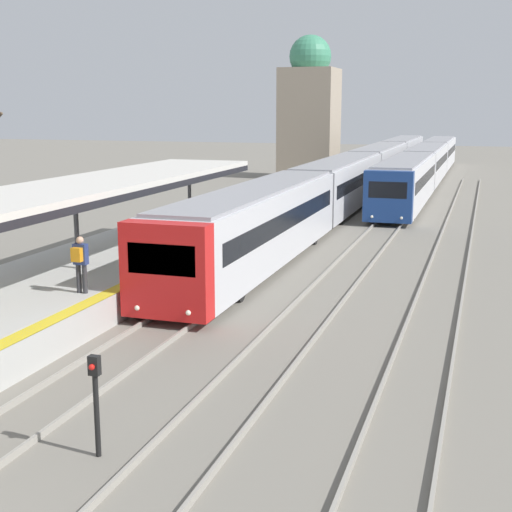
{
  "coord_description": "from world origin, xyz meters",
  "views": [
    {
      "loc": [
        8.53,
        -5.4,
        6.2
      ],
      "look_at": [
        1.83,
        15.31,
        1.67
      ],
      "focal_mm": 50.0,
      "sensor_mm": 36.0,
      "label": 1
    }
  ],
  "objects_px": {
    "train_near": "(362,172)",
    "signal_post_near": "(96,395)",
    "person_on_platform": "(80,260)",
    "train_far": "(426,163)"
  },
  "relations": [
    {
      "from": "person_on_platform",
      "to": "train_far",
      "type": "height_order",
      "value": "train_far"
    },
    {
      "from": "train_near",
      "to": "train_far",
      "type": "xyz_separation_m",
      "value": [
        3.65,
        10.08,
        -0.03
      ]
    },
    {
      "from": "train_near",
      "to": "signal_post_near",
      "type": "relative_size",
      "value": 34.69
    },
    {
      "from": "train_far",
      "to": "train_near",
      "type": "bearing_deg",
      "value": -109.92
    },
    {
      "from": "train_far",
      "to": "signal_post_near",
      "type": "xyz_separation_m",
      "value": [
        -1.52,
        -50.62,
        -0.54
      ]
    },
    {
      "from": "person_on_platform",
      "to": "train_far",
      "type": "relative_size",
      "value": 0.04
    },
    {
      "from": "train_near",
      "to": "train_far",
      "type": "bearing_deg",
      "value": 70.08
    },
    {
      "from": "train_far",
      "to": "signal_post_near",
      "type": "bearing_deg",
      "value": -91.72
    },
    {
      "from": "train_near",
      "to": "person_on_platform",
      "type": "bearing_deg",
      "value": -94.14
    },
    {
      "from": "person_on_platform",
      "to": "train_far",
      "type": "xyz_separation_m",
      "value": [
        6.08,
        43.64,
        -0.21
      ]
    }
  ]
}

